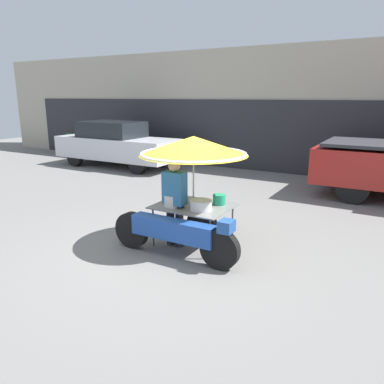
{
  "coord_description": "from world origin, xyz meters",
  "views": [
    {
      "loc": [
        3.18,
        -4.87,
        2.52
      ],
      "look_at": [
        0.13,
        0.42,
        0.95
      ],
      "focal_mm": 35.0,
      "sensor_mm": 36.0,
      "label": 1
    }
  ],
  "objects_px": {
    "vendor_motorcycle_cart": "(191,165)",
    "vendor_person": "(175,199)",
    "parked_car": "(116,144)",
    "potted_plant": "(71,142)"
  },
  "relations": [
    {
      "from": "vendor_person",
      "to": "potted_plant",
      "type": "distance_m",
      "value": 11.87
    },
    {
      "from": "vendor_motorcycle_cart",
      "to": "vendor_person",
      "type": "distance_m",
      "value": 0.65
    },
    {
      "from": "vendor_person",
      "to": "potted_plant",
      "type": "height_order",
      "value": "vendor_person"
    },
    {
      "from": "vendor_person",
      "to": "parked_car",
      "type": "height_order",
      "value": "parked_car"
    },
    {
      "from": "parked_car",
      "to": "potted_plant",
      "type": "distance_m",
      "value": 4.15
    },
    {
      "from": "vendor_person",
      "to": "parked_car",
      "type": "xyz_separation_m",
      "value": [
        -5.9,
        5.28,
        -0.0
      ]
    },
    {
      "from": "vendor_motorcycle_cart",
      "to": "potted_plant",
      "type": "distance_m",
      "value": 12.03
    },
    {
      "from": "vendor_motorcycle_cart",
      "to": "vendor_person",
      "type": "height_order",
      "value": "vendor_motorcycle_cart"
    },
    {
      "from": "parked_car",
      "to": "potted_plant",
      "type": "height_order",
      "value": "parked_car"
    },
    {
      "from": "vendor_motorcycle_cart",
      "to": "potted_plant",
      "type": "bearing_deg",
      "value": 146.78
    }
  ]
}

